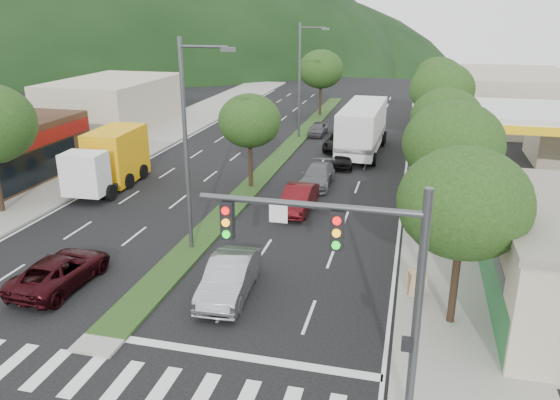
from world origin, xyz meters
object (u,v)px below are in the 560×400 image
(traffic_signal, at_px, (360,269))
(streetlight_near, at_px, (189,137))
(tree_r_d, at_px, (442,89))
(motorhome, at_px, (362,128))
(tree_med_far, at_px, (321,69))
(car_queue_d, at_px, (340,142))
(sedan_silver, at_px, (230,277))
(tree_r_c, at_px, (446,119))
(tree_r_b, at_px, (453,144))
(box_truck, at_px, (111,161))
(tree_r_a, at_px, (464,203))
(streetlight_mid, at_px, (302,75))
(a_frame_sign, at_px, (416,281))
(suv_maroon, at_px, (61,271))
(tree_med_near, at_px, (250,121))
(car_queue_b, at_px, (318,176))
(car_queue_c, at_px, (298,199))
(tree_r_e, at_px, (438,78))
(car_queue_e, at_px, (318,129))
(car_queue_a, at_px, (343,158))

(traffic_signal, xyz_separation_m, streetlight_near, (-8.82, 9.54, 0.94))
(tree_r_d, relative_size, motorhome, 0.70)
(tree_med_far, height_order, car_queue_d, tree_med_far)
(sedan_silver, bearing_deg, tree_r_c, 57.63)
(tree_r_b, relative_size, box_truck, 0.93)
(motorhome, bearing_deg, streetlight_near, -103.89)
(tree_r_a, height_order, tree_r_b, tree_r_b)
(car_queue_d, bearing_deg, streetlight_mid, 141.74)
(motorhome, height_order, a_frame_sign, motorhome)
(tree_med_far, bearing_deg, suv_maroon, -95.45)
(tree_med_near, relative_size, car_queue_b, 1.28)
(tree_r_c, distance_m, tree_med_far, 26.83)
(tree_r_d, relative_size, a_frame_sign, 4.92)
(tree_r_a, distance_m, motorhome, 25.76)
(car_queue_c, bearing_deg, tree_r_b, -15.42)
(traffic_signal, bearing_deg, car_queue_c, 107.58)
(tree_r_e, bearing_deg, a_frame_sign, -92.15)
(car_queue_d, height_order, motorhome, motorhome)
(car_queue_e, bearing_deg, motorhome, -49.11)
(streetlight_near, xyz_separation_m, suv_maroon, (-4.10, -4.81, -4.90))
(tree_med_far, height_order, motorhome, tree_med_far)
(tree_r_b, xyz_separation_m, suv_maroon, (-15.89, -8.81, -4.35))
(streetlight_near, distance_m, suv_maroon, 7.99)
(car_queue_d, bearing_deg, tree_med_far, 108.85)
(tree_med_far, distance_m, a_frame_sign, 40.02)
(tree_med_far, relative_size, box_truck, 0.93)
(tree_r_b, xyz_separation_m, tree_r_d, (0.00, 18.00, 0.14))
(suv_maroon, bearing_deg, streetlight_mid, -95.39)
(car_queue_c, relative_size, car_queue_e, 1.25)
(tree_r_e, height_order, a_frame_sign, tree_r_e)
(streetlight_near, bearing_deg, sedan_silver, -51.17)
(tree_med_near, xyz_separation_m, a_frame_sign, (10.71, -12.33, -3.63))
(traffic_signal, xyz_separation_m, streetlight_mid, (-8.82, 34.54, 0.94))
(tree_r_c, relative_size, streetlight_mid, 0.65)
(traffic_signal, relative_size, tree_r_b, 1.01)
(car_queue_b, bearing_deg, motorhome, 77.98)
(car_queue_e, distance_m, motorhome, 7.37)
(tree_r_c, bearing_deg, car_queue_e, 125.92)
(tree_med_near, bearing_deg, a_frame_sign, -49.02)
(car_queue_a, bearing_deg, tree_r_e, 63.70)
(car_queue_b, bearing_deg, car_queue_a, 77.95)
(car_queue_d, bearing_deg, streetlight_near, -98.41)
(tree_med_far, height_order, car_queue_c, tree_med_far)
(traffic_signal, distance_m, box_truck, 25.44)
(streetlight_near, bearing_deg, car_queue_a, 73.16)
(streetlight_near, xyz_separation_m, car_queue_d, (4.09, 21.49, -4.89))
(car_queue_a, bearing_deg, tree_r_c, -36.06)
(traffic_signal, bearing_deg, tree_r_a, 61.80)
(tree_med_far, xyz_separation_m, box_truck, (-9.00, -27.84, -3.30))
(car_queue_e, bearing_deg, car_queue_c, -81.60)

